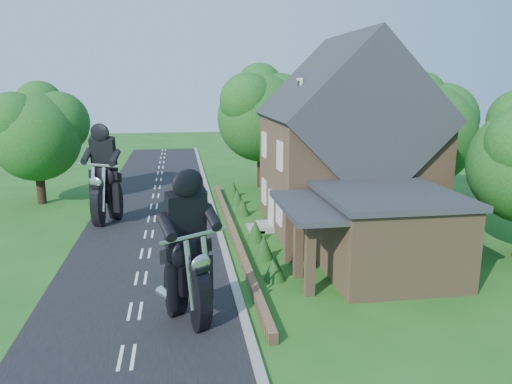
{
  "coord_description": "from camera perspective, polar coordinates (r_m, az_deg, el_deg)",
  "views": [
    {
      "loc": [
        1.67,
        -19.39,
        7.76
      ],
      "look_at": [
        5.13,
        2.75,
        2.8
      ],
      "focal_mm": 35.0,
      "sensor_mm": 36.0,
      "label": 1
    }
  ],
  "objects": [
    {
      "name": "ground",
      "position": [
        20.95,
        -13.0,
        -9.6
      ],
      "size": [
        120.0,
        120.0,
        0.0
      ],
      "primitive_type": "plane",
      "color": "#1D5518",
      "rests_on": "ground"
    },
    {
      "name": "road",
      "position": [
        20.95,
        -13.0,
        -9.57
      ],
      "size": [
        7.0,
        80.0,
        0.02
      ],
      "primitive_type": "cube",
      "color": "black",
      "rests_on": "ground"
    },
    {
      "name": "kerb",
      "position": [
        20.95,
        -2.88,
        -9.1
      ],
      "size": [
        0.3,
        80.0,
        0.12
      ],
      "primitive_type": "cube",
      "color": "gray",
      "rests_on": "ground"
    },
    {
      "name": "garden_wall",
      "position": [
        25.67,
        -2.62,
        -4.66
      ],
      "size": [
        0.3,
        22.0,
        0.4
      ],
      "primitive_type": "cube",
      "color": "#846143",
      "rests_on": "ground"
    },
    {
      "name": "house",
      "position": [
        27.09,
        10.23,
        5.04
      ],
      "size": [
        9.54,
        8.64,
        10.24
      ],
      "color": "#846143",
      "rests_on": "ground"
    },
    {
      "name": "annex",
      "position": [
        21.18,
        14.33,
        -4.36
      ],
      "size": [
        7.05,
        5.94,
        3.44
      ],
      "color": "#846143",
      "rests_on": "ground"
    },
    {
      "name": "tree_house_right",
      "position": [
        31.86,
        19.35,
        7.16
      ],
      "size": [
        6.51,
        6.0,
        8.4
      ],
      "color": "black",
      "rests_on": "ground"
    },
    {
      "name": "tree_behind_house",
      "position": [
        37.69,
        10.66,
        9.95
      ],
      "size": [
        7.81,
        7.2,
        10.08
      ],
      "color": "black",
      "rests_on": "ground"
    },
    {
      "name": "tree_behind_left",
      "position": [
        37.14,
        1.21,
        9.36
      ],
      "size": [
        6.94,
        6.4,
        9.16
      ],
      "color": "black",
      "rests_on": "ground"
    },
    {
      "name": "tree_far_road",
      "position": [
        34.69,
        -23.25,
        6.65
      ],
      "size": [
        6.08,
        5.6,
        7.84
      ],
      "color": "black",
      "rests_on": "ground"
    },
    {
      "name": "shrub_a",
      "position": [
        20.08,
        2.15,
        -8.57
      ],
      "size": [
        0.9,
        0.9,
        1.1
      ],
      "primitive_type": "cone",
      "color": "#153C13",
      "rests_on": "ground"
    },
    {
      "name": "shrub_b",
      "position": [
        22.39,
        0.92,
        -6.3
      ],
      "size": [
        0.9,
        0.9,
        1.1
      ],
      "primitive_type": "cone",
      "color": "#153C13",
      "rests_on": "ground"
    },
    {
      "name": "shrub_c",
      "position": [
        24.74,
        -0.07,
        -4.46
      ],
      "size": [
        0.9,
        0.9,
        1.1
      ],
      "primitive_type": "cone",
      "color": "#153C13",
      "rests_on": "ground"
    },
    {
      "name": "shrub_d",
      "position": [
        29.51,
        -1.55,
        -1.66
      ],
      "size": [
        0.9,
        0.9,
        1.1
      ],
      "primitive_type": "cone",
      "color": "#153C13",
      "rests_on": "ground"
    },
    {
      "name": "shrub_e",
      "position": [
        31.92,
        -2.13,
        -0.58
      ],
      "size": [
        0.9,
        0.9,
        1.1
      ],
      "primitive_type": "cone",
      "color": "#153C13",
      "rests_on": "ground"
    },
    {
      "name": "shrub_f",
      "position": [
        34.35,
        -2.62,
        0.36
      ],
      "size": [
        0.9,
        0.9,
        1.1
      ],
      "primitive_type": "cone",
      "color": "#153C13",
      "rests_on": "ground"
    },
    {
      "name": "motorcycle_lead",
      "position": [
        16.75,
        -7.73,
        -12.3
      ],
      "size": [
        1.24,
        1.63,
        1.55
      ],
      "primitive_type": null,
      "rotation": [
        0.0,
        0.0,
        3.7
      ],
      "color": "black",
      "rests_on": "ground"
    },
    {
      "name": "motorcycle_follow",
      "position": [
        28.99,
        -16.66,
        -1.87
      ],
      "size": [
        1.27,
        1.79,
        1.67
      ],
      "primitive_type": null,
      "rotation": [
        0.0,
        0.0,
        2.64
      ],
      "color": "black",
      "rests_on": "ground"
    }
  ]
}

